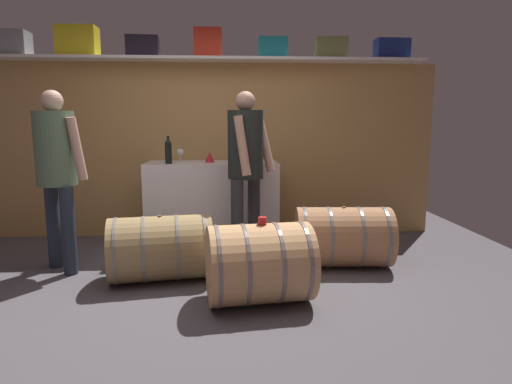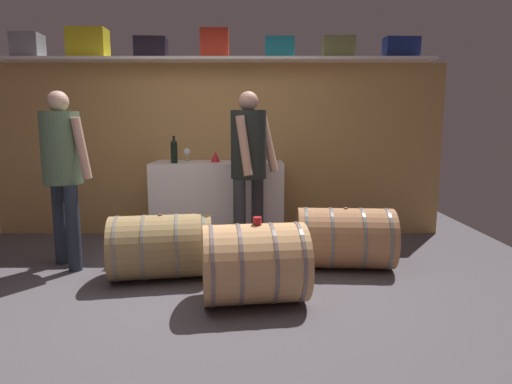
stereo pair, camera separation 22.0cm
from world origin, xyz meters
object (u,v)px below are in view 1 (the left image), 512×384
wine_barrel_near (259,263)px  wine_barrel_far (161,248)px  toolcase_grey (14,44)px  winemaker_pouring (246,157)px  toolcase_navy (392,49)px  toolcase_olive (331,49)px  tasting_cup (262,220)px  wine_bottle_dark (168,151)px  toolcase_teal (272,48)px  visitor_tasting (57,162)px  toolcase_black (143,47)px  toolcase_red (208,44)px  work_cabinet (213,202)px  toolcase_yellow (78,42)px  wine_barrel_flank (343,237)px  red_funnel (210,157)px  wine_glass (180,152)px

wine_barrel_near → wine_barrel_far: (-0.84, 0.54, -0.02)m
toolcase_grey → winemaker_pouring: bearing=-22.2°
toolcase_navy → winemaker_pouring: toolcase_navy is taller
toolcase_olive → tasting_cup: toolcase_olive is taller
toolcase_olive → wine_bottle_dark: toolcase_olive is taller
toolcase_teal → toolcase_grey: bearing=179.7°
wine_barrel_far → visitor_tasting: (-0.96, 0.31, 0.74)m
toolcase_black → toolcase_navy: (2.90, 0.00, 0.00)m
toolcase_grey → wine_barrel_near: (2.64, -2.04, -1.95)m
wine_bottle_dark → tasting_cup: size_ratio=4.65×
toolcase_red → toolcase_navy: size_ratio=0.82×
work_cabinet → winemaker_pouring: (0.37, -0.62, 0.57)m
toolcase_navy → winemaker_pouring: bearing=-157.4°
tasting_cup → toolcase_yellow: bearing=133.9°
toolcase_grey → visitor_tasting: size_ratio=0.18×
toolcase_red → tasting_cup: toolcase_red is taller
wine_barrel_flank → tasting_cup: tasting_cup is taller
toolcase_yellow → visitor_tasting: (0.14, -1.19, -1.27)m
tasting_cup → red_funnel: bearing=105.0°
toolcase_teal → wine_glass: 1.62m
toolcase_red → wine_barrel_far: toolcase_red is taller
work_cabinet → toolcase_red: bearing=100.4°
toolcase_red → toolcase_teal: 0.75m
toolcase_black → visitor_tasting: 1.80m
toolcase_black → wine_bottle_dark: (0.31, -0.41, -1.17)m
toolcase_grey → visitor_tasting: toolcase_grey is taller
toolcase_grey → toolcase_navy: size_ratio=0.79×
toolcase_yellow → red_funnel: 1.99m
toolcase_olive → toolcase_grey: bearing=-175.7°
red_funnel → visitor_tasting: size_ratio=0.07×
toolcase_olive → wine_barrel_far: 3.05m
red_funnel → wine_barrel_far: (-0.38, -1.24, -0.71)m
work_cabinet → toolcase_olive: bearing=9.4°
winemaker_pouring → tasting_cup: bearing=40.2°
wine_barrel_flank → toolcase_olive: bearing=88.2°
toolcase_yellow → wine_barrel_far: bearing=-53.5°
toolcase_grey → red_funnel: toolcase_grey is taller
toolcase_yellow → toolcase_navy: bearing=0.2°
toolcase_yellow → tasting_cup: 3.27m
toolcase_teal → wine_barrel_near: (-0.28, -2.04, -1.93)m
wine_barrel_near → wine_barrel_flank: (0.86, 0.82, -0.02)m
winemaker_pouring → visitor_tasting: winemaker_pouring is taller
toolcase_navy → work_cabinet: toolcase_navy is taller
toolcase_navy → wine_bottle_dark: 2.88m
toolcase_grey → wine_glass: size_ratio=2.03×
wine_glass → toolcase_grey: bearing=176.0°
toolcase_black → toolcase_navy: toolcase_navy is taller
wine_glass → visitor_tasting: bearing=-133.4°
toolcase_grey → red_funnel: 2.54m
wine_barrel_far → winemaker_pouring: winemaker_pouring is taller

